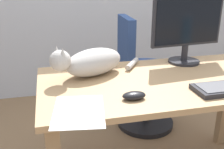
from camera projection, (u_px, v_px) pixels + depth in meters
name	position (u px, v px, depth m)	size (l,w,h in m)	color
desk	(165.00, 95.00, 1.52)	(1.38, 0.71, 0.70)	tan
office_chair	(141.00, 81.00, 2.24)	(0.48, 0.48, 0.94)	black
monitor	(187.00, 28.00, 1.68)	(0.48, 0.20, 0.42)	#232328
cat	(91.00, 62.00, 1.50)	(0.56, 0.32, 0.20)	#B2ADA8
computer_mouse	(134.00, 96.00, 1.23)	(0.11, 0.06, 0.04)	black
paper_sheet	(79.00, 111.00, 1.13)	(0.21, 0.30, 0.00)	white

